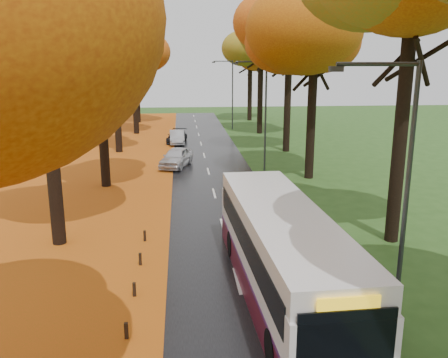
{
  "coord_description": "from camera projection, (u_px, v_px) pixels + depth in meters",
  "views": [
    {
      "loc": [
        -1.98,
        -4.04,
        7.99
      ],
      "look_at": [
        0.0,
        17.36,
        2.6
      ],
      "focal_mm": 38.0,
      "sensor_mm": 36.0,
      "label": 1
    }
  ],
  "objects": [
    {
      "name": "streetlamp_near",
      "position": [
        399.0,
        184.0,
        12.95
      ],
      "size": [
        2.45,
        0.18,
        8.0
      ],
      "color": "#333538",
      "rests_on": "ground"
    },
    {
      "name": "bus",
      "position": [
        282.0,
        251.0,
        16.24
      ],
      "size": [
        3.12,
        11.75,
        3.07
      ],
      "rotation": [
        0.0,
        0.0,
        0.04
      ],
      "color": "#470B1A",
      "rests_on": "road"
    },
    {
      "name": "car_white",
      "position": [
        176.0,
        157.0,
        36.29
      ],
      "size": [
        2.96,
        4.63,
        1.47
      ],
      "primitive_type": "imported",
      "rotation": [
        0.0,
        0.0,
        -0.31
      ],
      "color": "silver",
      "rests_on": "road"
    },
    {
      "name": "centre_line",
      "position": [
        213.0,
        189.0,
        30.16
      ],
      "size": [
        0.12,
        90.0,
        0.01
      ],
      "primitive_type": "cube",
      "color": "silver",
      "rests_on": "road"
    },
    {
      "name": "leaf_drift",
      "position": [
        165.0,
        190.0,
        29.88
      ],
      "size": [
        0.9,
        90.0,
        0.01
      ],
      "primitive_type": "cube",
      "color": "#C34A14",
      "rests_on": "road"
    },
    {
      "name": "streetlamp_far",
      "position": [
        230.0,
        89.0,
        55.45
      ],
      "size": [
        2.45,
        0.18,
        8.0
      ],
      "color": "#333538",
      "rests_on": "ground"
    },
    {
      "name": "streetlamp_mid",
      "position": [
        262.0,
        107.0,
        34.2
      ],
      "size": [
        2.45,
        0.18,
        8.0
      ],
      "color": "#333538",
      "rests_on": "ground"
    },
    {
      "name": "trees_right",
      "position": [
        322.0,
        33.0,
        30.3
      ],
      "size": [
        9.3,
        74.2,
        13.96
      ],
      "color": "black",
      "rests_on": "ground"
    },
    {
      "name": "car_dark",
      "position": [
        177.0,
        136.0,
        47.19
      ],
      "size": [
        2.27,
        4.29,
        1.18
      ],
      "primitive_type": "imported",
      "rotation": [
        0.0,
        0.0,
        -0.15
      ],
      "color": "black",
      "rests_on": "road"
    },
    {
      "name": "leaf_verge",
      "position": [
        68.0,
        193.0,
        29.36
      ],
      "size": [
        12.0,
        90.0,
        0.02
      ],
      "primitive_type": "cube",
      "color": "#94530D",
      "rests_on": "ground"
    },
    {
      "name": "car_silver",
      "position": [
        177.0,
        137.0,
        46.32
      ],
      "size": [
        1.49,
        3.98,
        1.3
      ],
      "primitive_type": "imported",
      "rotation": [
        0.0,
        0.0,
        0.03
      ],
      "color": "#9FA2A7",
      "rests_on": "road"
    },
    {
      "name": "trees_left",
      "position": [
        94.0,
        35.0,
        29.2
      ],
      "size": [
        9.2,
        74.0,
        13.88
      ],
      "color": "black",
      "rests_on": "ground"
    },
    {
      "name": "road",
      "position": [
        213.0,
        189.0,
        30.16
      ],
      "size": [
        6.5,
        90.0,
        0.04
      ],
      "primitive_type": "cube",
      "color": "black",
      "rests_on": "ground"
    }
  ]
}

